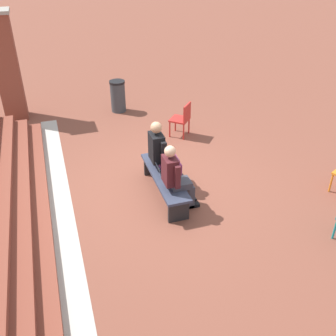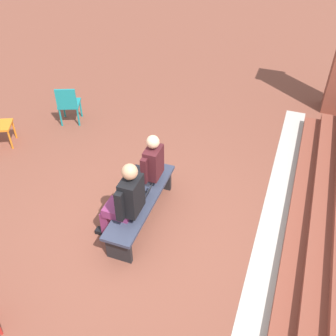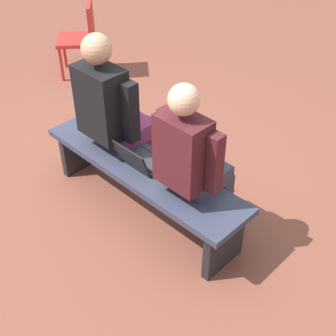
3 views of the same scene
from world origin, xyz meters
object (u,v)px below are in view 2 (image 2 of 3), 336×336
person_adult (125,200)px  plastic_chair_near_bench_left (68,103)px  bench (141,203)px  laptop (141,196)px  person_student (147,167)px

person_adult → plastic_chair_near_bench_left: person_adult is taller
bench → laptop: laptop is taller
plastic_chair_near_bench_left → person_adult: bearing=44.7°
person_adult → laptop: 0.44m
person_adult → plastic_chair_near_bench_left: size_ratio=1.63×
laptop → plastic_chair_near_bench_left: bearing=-129.6°
person_student → laptop: 0.49m
person_adult → laptop: size_ratio=4.29×
person_student → person_adult: person_adult is taller
person_adult → laptop: person_adult is taller
person_student → person_adult: bearing=-0.3°
bench → person_adult: person_adult is taller
bench → person_adult: (0.37, -0.07, 0.37)m
bench → person_student: bearing=-171.6°
laptop → plastic_chair_near_bench_left: (-2.06, -2.48, -0.02)m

